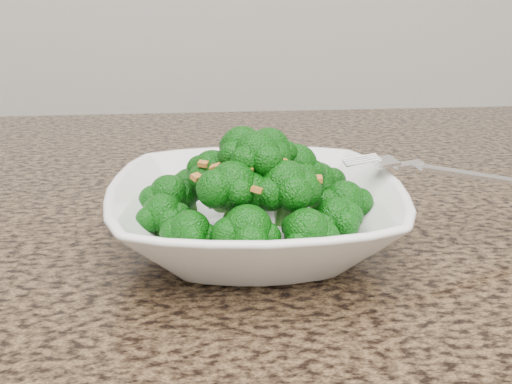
{
  "coord_description": "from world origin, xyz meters",
  "views": [
    {
      "loc": [
        0.09,
        -0.2,
        1.12
      ],
      "look_at": [
        0.14,
        0.28,
        0.95
      ],
      "focal_mm": 45.0,
      "sensor_mm": 36.0,
      "label": 1
    }
  ],
  "objects": [
    {
      "name": "bowl",
      "position": [
        0.14,
        0.28,
        0.93
      ],
      "size": [
        0.24,
        0.24,
        0.06
      ],
      "primitive_type": "imported",
      "rotation": [
        0.0,
        0.0,
        -0.03
      ],
      "color": "white",
      "rests_on": "granite_counter"
    },
    {
      "name": "granite_counter",
      "position": [
        0.0,
        0.3,
        0.89
      ],
      "size": [
        1.64,
        1.04,
        0.03
      ],
      "primitive_type": "cube",
      "color": "brown",
      "rests_on": "cabinet"
    },
    {
      "name": "garlic_topping",
      "position": [
        0.14,
        0.28,
        1.02
      ],
      "size": [
        0.12,
        0.12,
        0.01
      ],
      "primitive_type": null,
      "color": "#BA752D",
      "rests_on": "broccoli_pile"
    },
    {
      "name": "fork",
      "position": [
        0.27,
        0.3,
        0.96
      ],
      "size": [
        0.2,
        0.05,
        0.01
      ],
      "primitive_type": null,
      "rotation": [
        0.0,
        0.0,
        0.13
      ],
      "color": "silver",
      "rests_on": "bowl"
    },
    {
      "name": "broccoli_pile",
      "position": [
        0.14,
        0.28,
        0.99
      ],
      "size": [
        0.21,
        0.21,
        0.06
      ],
      "primitive_type": null,
      "color": "#0A5409",
      "rests_on": "bowl"
    }
  ]
}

